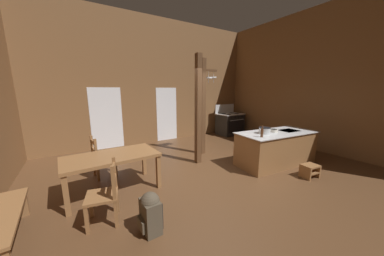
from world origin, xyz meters
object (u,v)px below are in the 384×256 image
(stove_range, at_px, (230,124))
(bottle_tall_on_counter, at_px, (262,133))
(dining_table, at_px, (112,160))
(stockpot_on_counter, at_px, (264,130))
(ladderback_chair_by_post, at_px, (102,158))
(ladderback_chair_near_window, at_px, (106,194))
(kitchen_island, at_px, (275,148))
(bench_along_left_wall, at_px, (4,224))
(step_stool, at_px, (310,170))
(backpack, at_px, (150,211))
(mixing_bowl_on_counter, at_px, (274,131))

(stove_range, xyz_separation_m, bottle_tall_on_counter, (-2.21, -3.46, 0.51))
(dining_table, distance_m, stockpot_on_counter, 3.63)
(ladderback_chair_by_post, xyz_separation_m, stockpot_on_counter, (3.63, -1.56, 0.51))
(ladderback_chair_by_post, distance_m, bottle_tall_on_counter, 3.76)
(ladderback_chair_near_window, relative_size, bottle_tall_on_counter, 3.50)
(kitchen_island, bearing_deg, ladderback_chair_by_post, 158.25)
(kitchen_island, relative_size, stockpot_on_counter, 6.23)
(dining_table, xyz_separation_m, ladderback_chair_by_post, (-0.09, 0.83, -0.20))
(stove_range, bearing_deg, bench_along_left_wall, -154.43)
(stockpot_on_counter, bearing_deg, bench_along_left_wall, -179.88)
(step_stool, bearing_deg, ladderback_chair_near_window, 168.91)
(dining_table, height_order, bottle_tall_on_counter, bottle_tall_on_counter)
(ladderback_chair_by_post, bearing_deg, dining_table, -83.55)
(ladderback_chair_near_window, bearing_deg, stove_range, 31.33)
(dining_table, xyz_separation_m, ladderback_chair_near_window, (-0.25, -0.91, -0.20))
(stove_range, height_order, backpack, stove_range)
(backpack, bearing_deg, ladderback_chair_by_post, 98.04)
(dining_table, height_order, bench_along_left_wall, dining_table)
(dining_table, relative_size, stockpot_on_counter, 4.87)
(bench_along_left_wall, relative_size, backpack, 2.45)
(bench_along_left_wall, distance_m, mixing_bowl_on_counter, 5.36)
(stockpot_on_counter, bearing_deg, backpack, -167.34)
(ladderback_chair_by_post, distance_m, backpack, 2.33)
(ladderback_chair_near_window, distance_m, mixing_bowl_on_counter, 4.18)
(ladderback_chair_by_post, bearing_deg, bench_along_left_wall, -130.23)
(stove_range, bearing_deg, dining_table, -154.93)
(stockpot_on_counter, height_order, mixing_bowl_on_counter, stockpot_on_counter)
(dining_table, relative_size, bottle_tall_on_counter, 6.44)
(bottle_tall_on_counter, bearing_deg, stove_range, 57.47)
(dining_table, relative_size, ladderback_chair_near_window, 1.84)
(stockpot_on_counter, bearing_deg, bottle_tall_on_counter, -149.80)
(dining_table, relative_size, backpack, 2.93)
(bench_along_left_wall, xyz_separation_m, stockpot_on_counter, (4.96, 0.01, 0.65))
(ladderback_chair_by_post, bearing_deg, step_stool, -32.56)
(stove_range, xyz_separation_m, backpack, (-5.15, -3.99, -0.17))
(bench_along_left_wall, relative_size, mixing_bowl_on_counter, 6.91)
(ladderback_chair_near_window, bearing_deg, kitchen_island, 1.68)
(stove_range, height_order, dining_table, stove_range)
(bench_along_left_wall, height_order, backpack, backpack)
(stove_range, xyz_separation_m, dining_table, (-5.38, -2.52, 0.17))
(ladderback_chair_by_post, bearing_deg, mixing_bowl_on_counter, -21.45)
(step_stool, height_order, stockpot_on_counter, stockpot_on_counter)
(stove_range, bearing_deg, ladderback_chair_by_post, -162.91)
(bottle_tall_on_counter, bearing_deg, dining_table, 163.46)
(step_stool, xyz_separation_m, ladderback_chair_by_post, (-4.02, 2.56, 0.27))
(kitchen_island, bearing_deg, bottle_tall_on_counter, -169.12)
(bench_along_left_wall, bearing_deg, mixing_bowl_on_counter, 0.02)
(bench_along_left_wall, height_order, mixing_bowl_on_counter, mixing_bowl_on_counter)
(ladderback_chair_by_post, relative_size, backpack, 1.59)
(step_stool, distance_m, backpack, 3.70)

